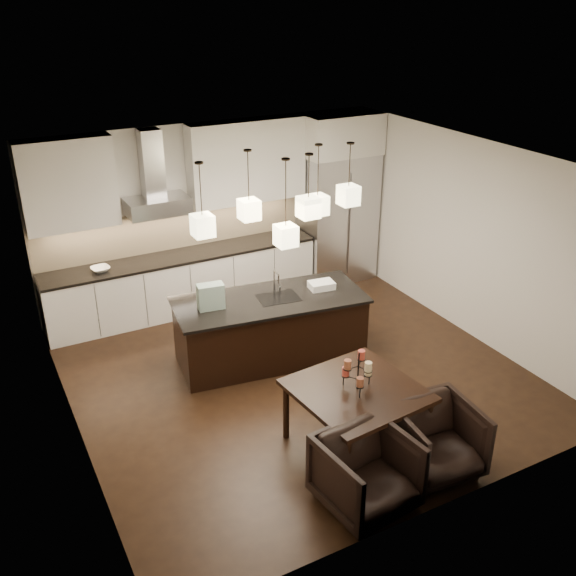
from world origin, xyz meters
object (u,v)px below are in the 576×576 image
dining_table (356,418)px  armchair_right (436,439)px  armchair_left (366,473)px  island_body (270,330)px  refrigerator (337,218)px

dining_table → armchair_right: bearing=-58.4°
armchair_left → armchair_right: 0.93m
dining_table → armchair_right: (0.53, -0.70, 0.00)m
island_body → refrigerator: bearing=48.2°
island_body → armchair_right: bearing=-71.8°
armchair_left → armchair_right: size_ratio=1.02×
island_body → dining_table: size_ratio=1.95×
armchair_left → island_body: bearing=75.9°
armchair_left → refrigerator: bearing=55.2°
island_body → dining_table: island_body is taller
island_body → armchair_right: 2.85m
dining_table → island_body: bearing=84.0°
refrigerator → island_body: bearing=-139.7°
refrigerator → dining_table: (-2.23, -3.97, -0.70)m
armchair_left → dining_table: bearing=57.3°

